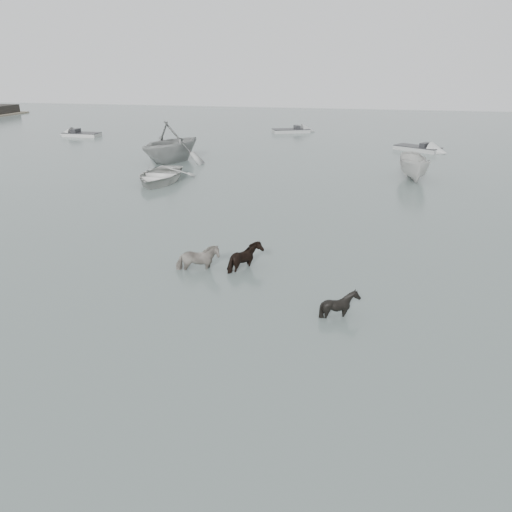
% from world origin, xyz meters
% --- Properties ---
extents(ground, '(140.00, 140.00, 0.00)m').
position_xyz_m(ground, '(0.00, 0.00, 0.00)').
color(ground, '#4B5956').
rests_on(ground, ground).
extents(pony_pinto, '(1.76, 1.27, 1.36)m').
position_xyz_m(pony_pinto, '(-2.99, 0.76, 0.68)').
color(pony_pinto, black).
rests_on(pony_pinto, ground).
extents(pony_dark, '(1.18, 1.35, 1.28)m').
position_xyz_m(pony_dark, '(-1.27, 1.22, 0.64)').
color(pony_dark, black).
rests_on(pony_dark, ground).
extents(pony_black, '(1.24, 1.17, 1.12)m').
position_xyz_m(pony_black, '(2.33, -1.73, 0.56)').
color(pony_black, black).
rests_on(pony_black, ground).
extents(rowboat_lead, '(4.01, 5.41, 1.08)m').
position_xyz_m(rowboat_lead, '(-9.97, 14.00, 0.54)').
color(rowboat_lead, silver).
rests_on(rowboat_lead, ground).
extents(rowboat_trail, '(7.01, 7.50, 3.20)m').
position_xyz_m(rowboat_trail, '(-11.68, 20.60, 1.60)').
color(rowboat_trail, '#9B9E9B').
rests_on(rowboat_trail, ground).
extents(boat_small, '(2.03, 4.67, 1.76)m').
position_xyz_m(boat_small, '(5.91, 18.29, 0.88)').
color(boat_small, silver).
rests_on(boat_small, ground).
extents(skiff_outer, '(5.13, 1.66, 0.75)m').
position_xyz_m(skiff_outer, '(-25.86, 31.76, 0.38)').
color(skiff_outer, '#B9B8B4').
rests_on(skiff_outer, ground).
extents(skiff_mid, '(5.32, 4.22, 0.75)m').
position_xyz_m(skiff_mid, '(7.10, 29.91, 0.38)').
color(skiff_mid, '#A1A3A1').
rests_on(skiff_mid, ground).
extents(skiff_far, '(5.65, 3.58, 0.75)m').
position_xyz_m(skiff_far, '(-5.33, 39.28, 0.38)').
color(skiff_far, '#9FA19F').
rests_on(skiff_far, ground).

